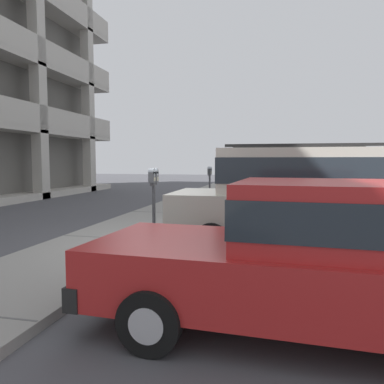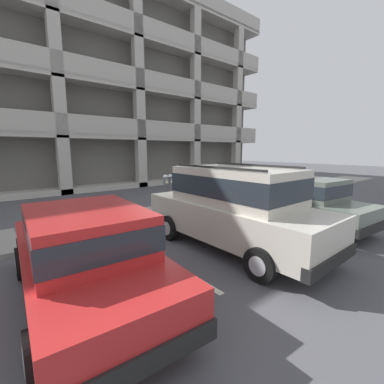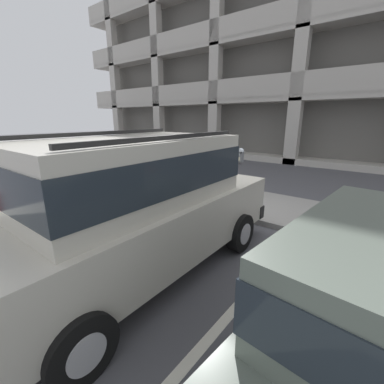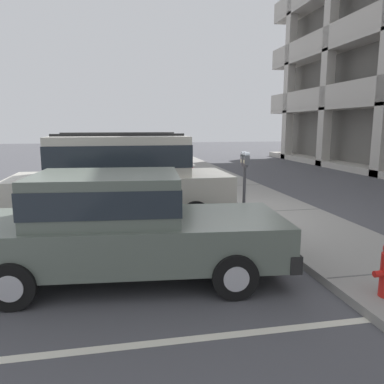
{
  "view_description": "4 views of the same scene",
  "coord_description": "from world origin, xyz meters",
  "px_view_note": "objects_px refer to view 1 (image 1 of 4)",
  "views": [
    {
      "loc": [
        -7.23,
        -2.11,
        1.74
      ],
      "look_at": [
        -0.04,
        -0.49,
        1.13
      ],
      "focal_mm": 35.0,
      "sensor_mm": 36.0,
      "label": 1
    },
    {
      "loc": [
        -4.53,
        -6.55,
        2.4
      ],
      "look_at": [
        0.23,
        -0.7,
        1.15
      ],
      "focal_mm": 24.0,
      "sensor_mm": 36.0,
      "label": 2
    },
    {
      "loc": [
        2.82,
        -4.71,
        2.22
      ],
      "look_at": [
        -0.16,
        -0.88,
        0.82
      ],
      "focal_mm": 24.0,
      "sensor_mm": 36.0,
      "label": 3
    },
    {
      "loc": [
        8.41,
        -2.54,
        2.2
      ],
      "look_at": [
        0.26,
        -0.94,
        0.71
      ],
      "focal_mm": 35.0,
      "sensor_mm": 36.0,
      "label": 4
    }
  ],
  "objects_px": {
    "red_sedan": "(321,254)",
    "parking_meter_near": "(154,186)",
    "dark_hatchback": "(292,195)",
    "fire_hydrant": "(189,200)",
    "parking_meter_far": "(210,176)",
    "silver_suv": "(297,195)"
  },
  "relations": [
    {
      "from": "red_sedan",
      "to": "fire_hydrant",
      "type": "bearing_deg",
      "value": 25.12
    },
    {
      "from": "red_sedan",
      "to": "dark_hatchback",
      "type": "xyz_separation_m",
      "value": [
        6.57,
        0.02,
        0.0
      ]
    },
    {
      "from": "parking_meter_far",
      "to": "fire_hydrant",
      "type": "distance_m",
      "value": 2.16
    },
    {
      "from": "dark_hatchback",
      "to": "parking_meter_near",
      "type": "bearing_deg",
      "value": 141.75
    },
    {
      "from": "fire_hydrant",
      "to": "red_sedan",
      "type": "bearing_deg",
      "value": -158.36
    },
    {
      "from": "silver_suv",
      "to": "fire_hydrant",
      "type": "relative_size",
      "value": 6.84
    },
    {
      "from": "silver_suv",
      "to": "fire_hydrant",
      "type": "distance_m",
      "value": 5.56
    },
    {
      "from": "red_sedan",
      "to": "parking_meter_far",
      "type": "height_order",
      "value": "red_sedan"
    },
    {
      "from": "parking_meter_far",
      "to": "fire_hydrant",
      "type": "height_order",
      "value": "parking_meter_far"
    },
    {
      "from": "dark_hatchback",
      "to": "parking_meter_near",
      "type": "xyz_separation_m",
      "value": [
        -3.05,
        2.88,
        0.4
      ]
    },
    {
      "from": "dark_hatchback",
      "to": "parking_meter_far",
      "type": "height_order",
      "value": "dark_hatchback"
    },
    {
      "from": "dark_hatchback",
      "to": "fire_hydrant",
      "type": "xyz_separation_m",
      "value": [
        1.49,
        3.18,
        -0.36
      ]
    },
    {
      "from": "parking_meter_near",
      "to": "parking_meter_far",
      "type": "xyz_separation_m",
      "value": [
        6.55,
        -0.02,
        -0.05
      ]
    },
    {
      "from": "red_sedan",
      "to": "parking_meter_far",
      "type": "relative_size",
      "value": 3.25
    },
    {
      "from": "parking_meter_far",
      "to": "fire_hydrant",
      "type": "xyz_separation_m",
      "value": [
        -2.01,
        0.32,
        -0.71
      ]
    },
    {
      "from": "dark_hatchback",
      "to": "silver_suv",
      "type": "bearing_deg",
      "value": -175.53
    },
    {
      "from": "parking_meter_far",
      "to": "dark_hatchback",
      "type": "bearing_deg",
      "value": -140.8
    },
    {
      "from": "silver_suv",
      "to": "parking_meter_near",
      "type": "xyz_separation_m",
      "value": [
        0.0,
        2.85,
        0.13
      ]
    },
    {
      "from": "red_sedan",
      "to": "parking_meter_near",
      "type": "height_order",
      "value": "parking_meter_near"
    },
    {
      "from": "silver_suv",
      "to": "red_sedan",
      "type": "distance_m",
      "value": 3.53
    },
    {
      "from": "parking_meter_near",
      "to": "fire_hydrant",
      "type": "height_order",
      "value": "parking_meter_near"
    },
    {
      "from": "parking_meter_near",
      "to": "parking_meter_far",
      "type": "distance_m",
      "value": 6.55
    }
  ]
}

